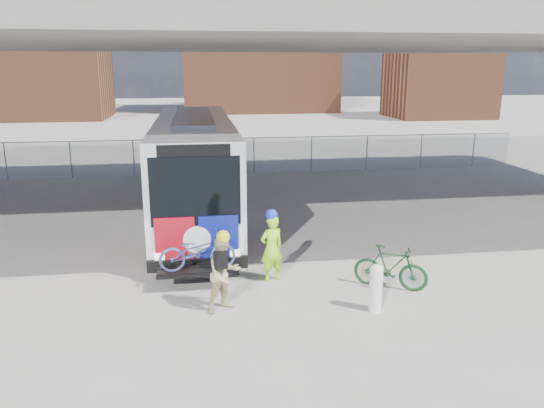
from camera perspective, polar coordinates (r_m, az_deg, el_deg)
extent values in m
plane|color=#9E9991|center=(15.75, -0.66, -5.21)|extent=(160.00, 160.00, 0.00)
cube|color=silver|center=(19.19, -8.31, 4.28)|extent=(2.55, 12.00, 3.20)
cube|color=black|center=(19.58, -8.39, 6.38)|extent=(2.61, 11.00, 1.28)
cube|color=black|center=(13.28, -8.26, 1.37)|extent=(2.24, 0.12, 1.76)
cube|color=black|center=(13.09, -8.42, 5.74)|extent=(1.78, 0.12, 0.30)
cube|color=black|center=(13.74, -7.97, -6.39)|extent=(2.55, 0.20, 0.30)
cube|color=maroon|center=(13.56, -10.40, -3.86)|extent=(1.00, 0.08, 1.20)
cube|color=navy|center=(13.56, -5.74, -3.69)|extent=(1.00, 0.08, 1.20)
cylinder|color=silver|center=(13.53, -8.07, -3.81)|extent=(0.70, 0.06, 0.70)
cube|color=gray|center=(18.97, -8.50, 9.24)|extent=(1.28, 7.20, 0.14)
cube|color=black|center=(13.27, -7.95, -7.16)|extent=(2.00, 0.70, 0.06)
cylinder|color=black|center=(15.32, -12.37, -4.16)|extent=(0.30, 1.00, 1.00)
cylinder|color=black|center=(15.32, -3.71, -3.85)|extent=(0.30, 1.00, 1.00)
cylinder|color=black|center=(23.62, -11.03, 2.51)|extent=(0.30, 1.00, 1.00)
cylinder|color=black|center=(23.62, -5.42, 2.71)|extent=(0.30, 1.00, 1.00)
cube|color=maroon|center=(15.68, -12.93, -0.71)|extent=(0.06, 2.60, 1.70)
cube|color=navy|center=(17.22, -12.54, 0.68)|extent=(0.06, 1.40, 1.70)
cube|color=maroon|center=(15.67, -3.39, -0.36)|extent=(0.06, 2.60, 1.70)
cube|color=navy|center=(17.22, -3.86, 1.00)|extent=(0.06, 1.40, 1.70)
imported|color=#40498C|center=(13.09, -8.03, -5.05)|extent=(1.91, 0.80, 0.98)
cube|color=#605E59|center=(18.84, -2.44, 18.88)|extent=(40.00, 16.00, 1.50)
cylinder|color=gray|center=(27.72, -20.83, 4.43)|extent=(0.06, 0.06, 1.80)
cylinder|color=gray|center=(27.13, -12.54, 4.84)|extent=(0.06, 0.06, 1.80)
cylinder|color=gray|center=(27.13, -4.06, 5.15)|extent=(0.06, 0.06, 1.80)
cylinder|color=gray|center=(27.70, 4.25, 5.34)|extent=(0.06, 0.06, 1.80)
cylinder|color=gray|center=(28.83, 12.07, 5.42)|extent=(0.06, 0.06, 1.80)
cylinder|color=gray|center=(30.44, 19.19, 5.41)|extent=(0.06, 0.06, 1.80)
plane|color=gray|center=(27.13, -4.06, 5.15)|extent=(30.00, 0.00, 30.00)
cube|color=gray|center=(26.99, -4.09, 7.07)|extent=(30.00, 0.05, 0.04)
cube|color=brown|center=(61.81, -24.00, 13.07)|extent=(14.00, 10.00, 10.00)
cube|color=brown|center=(67.17, -1.54, 15.16)|extent=(18.00, 12.00, 12.00)
cube|color=brown|center=(60.55, 17.53, 12.68)|extent=(10.00, 8.00, 8.00)
cylinder|color=brown|center=(71.85, 4.88, 20.27)|extent=(2.20, 2.20, 25.00)
cylinder|color=silver|center=(12.21, 11.09, -9.13)|extent=(0.29, 0.29, 0.97)
sphere|color=silver|center=(12.03, 11.20, -7.02)|extent=(0.29, 0.29, 0.29)
imported|color=#A0FF1A|center=(13.49, -0.03, -4.79)|extent=(0.73, 0.61, 1.72)
sphere|color=#1B2BE6|center=(13.22, -0.04, -1.18)|extent=(0.30, 0.30, 0.30)
imported|color=tan|center=(11.92, -5.17, -7.55)|extent=(1.05, 0.98, 1.71)
sphere|color=yellow|center=(11.62, -5.26, -3.55)|extent=(0.30, 0.30, 0.30)
cube|color=black|center=(11.61, -5.54, -6.03)|extent=(0.32, 0.28, 0.40)
imported|color=#133E1F|center=(13.45, 12.63, -6.65)|extent=(1.83, 1.36, 1.09)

